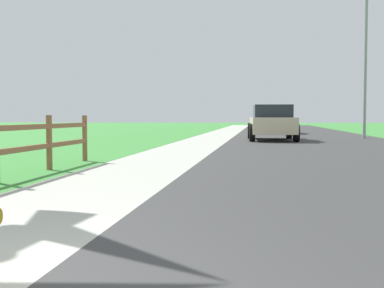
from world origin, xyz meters
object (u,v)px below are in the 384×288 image
Objects in this scene: street_lamp at (368,53)px; parked_car_black at (272,119)px; parked_car_silver at (273,121)px; parked_suv_beige at (272,122)px; parked_car_red at (265,119)px.

parked_car_black is at bearing 98.72° from street_lamp.
parked_car_black reaches higher than parked_car_silver.
parked_car_black is 25.30m from street_lamp.
parked_car_silver is 0.72× the size of street_lamp.
parked_car_black is 0.69× the size of street_lamp.
parked_suv_beige is at bearing -152.56° from street_lamp.
parked_car_red is at bearing 104.77° from street_lamp.
parked_car_silver is 8.91m from street_lamp.
parked_suv_beige is 1.01× the size of parked_car_black.
parked_car_red is (-0.46, 9.96, 0.03)m from parked_car_silver.
parked_car_black is (0.73, 7.59, -0.01)m from parked_car_red.
parked_car_silver is 17.56m from parked_car_black.
parked_suv_beige is at bearing -91.19° from parked_car_black.
parked_car_red is 18.09m from street_lamp.
parked_car_red is 1.07× the size of parked_car_black.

